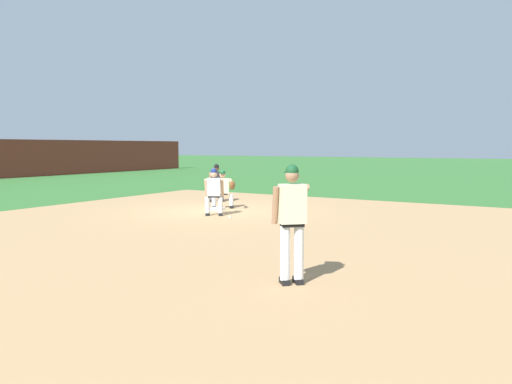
# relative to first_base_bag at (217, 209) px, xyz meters

# --- Properties ---
(ground_plane) EXTENTS (160.00, 160.00, 0.00)m
(ground_plane) POSITION_rel_first_base_bag_xyz_m (0.00, 0.00, -0.04)
(ground_plane) COLOR #336B2D
(infield_dirt_patch) EXTENTS (18.00, 18.00, 0.01)m
(infield_dirt_patch) POSITION_rel_first_base_bag_xyz_m (-3.35, -3.10, -0.04)
(infield_dirt_patch) COLOR tan
(infield_dirt_patch) RESTS_ON ground
(first_base_bag) EXTENTS (0.38, 0.38, 0.09)m
(first_base_bag) POSITION_rel_first_base_bag_xyz_m (0.00, 0.00, 0.00)
(first_base_bag) COLOR white
(first_base_bag) RESTS_ON ground
(baseball) EXTENTS (0.07, 0.07, 0.07)m
(baseball) POSITION_rel_first_base_bag_xyz_m (-1.30, -1.40, -0.01)
(baseball) COLOR white
(baseball) RESTS_ON ground
(pitcher) EXTENTS (0.85, 0.56, 1.86)m
(pitcher) POSITION_rel_first_base_bag_xyz_m (-6.66, -6.19, 1.01)
(pitcher) COLOR black
(pitcher) RESTS_ON ground
(first_baseman) EXTENTS (0.76, 1.08, 1.34)m
(first_baseman) POSITION_rel_first_base_bag_xyz_m (0.50, 0.10, 0.69)
(first_baseman) COLOR black
(first_baseman) RESTS_ON ground
(baserunner) EXTENTS (0.63, 0.68, 1.46)m
(baserunner) POSITION_rel_first_base_bag_xyz_m (-1.09, -0.66, 0.75)
(baserunner) COLOR black
(baserunner) RESTS_ON ground
(umpire) EXTENTS (0.66, 0.68, 1.46)m
(umpire) POSITION_rel_first_base_bag_xyz_m (2.12, 1.54, 0.75)
(umpire) COLOR black
(umpire) RESTS_ON ground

